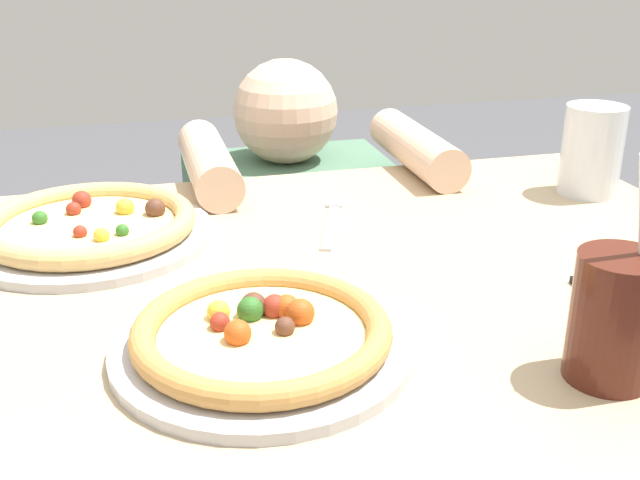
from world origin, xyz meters
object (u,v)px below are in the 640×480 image
fork (332,218)px  drink_cup_colored (615,317)px  pizza_near (262,336)px  diner_seated (290,303)px  pizza_far (90,227)px  water_cup_clear (592,149)px

fork → drink_cup_colored: bearing=-73.3°
pizza_near → fork: bearing=64.2°
diner_seated → pizza_far: bearing=-130.0°
diner_seated → fork: bearing=-93.7°
pizza_far → drink_cup_colored: bearing=-44.8°
water_cup_clear → fork: bearing=-178.2°
pizza_far → fork: pizza_far is taller
drink_cup_colored → diner_seated: 0.96m
fork → diner_seated: diner_seated is taller
drink_cup_colored → water_cup_clear: bearing=59.5°
diner_seated → water_cup_clear: bearing=-47.3°
drink_cup_colored → diner_seated: drink_cup_colored is taller
water_cup_clear → fork: (-0.40, -0.01, -0.07)m
pizza_far → diner_seated: 0.65m
fork → pizza_far: bearing=178.9°
pizza_far → diner_seated: diner_seated is taller
water_cup_clear → drink_cup_colored: bearing=-120.5°
pizza_near → diner_seated: diner_seated is taller
pizza_far → water_cup_clear: (0.72, 0.01, 0.05)m
pizza_far → water_cup_clear: 0.72m
pizza_near → pizza_far: size_ratio=0.91×
pizza_near → water_cup_clear: (0.56, 0.34, 0.05)m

